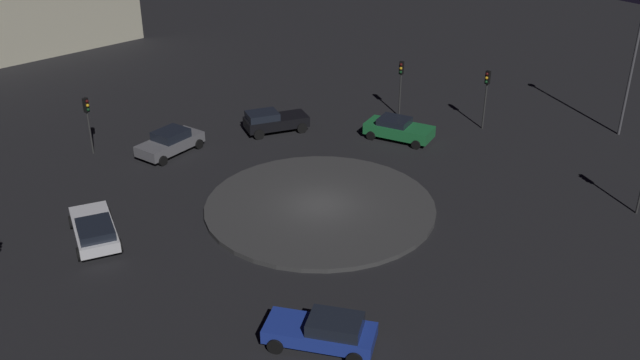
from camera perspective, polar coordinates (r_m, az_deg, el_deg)
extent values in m
plane|color=black|center=(38.32, 0.00, -2.31)|extent=(118.44, 118.44, 0.00)
cylinder|color=#383838|center=(38.26, 0.00, -2.15)|extent=(12.51, 12.51, 0.25)
cube|color=black|center=(47.90, -3.55, 4.73)|extent=(4.53, 2.86, 0.68)
cube|color=black|center=(47.42, -4.69, 5.21)|extent=(2.40, 2.07, 0.47)
cylinder|color=black|center=(49.25, -2.18, 4.96)|extent=(0.74, 0.40, 0.70)
cylinder|color=black|center=(47.69, -1.47, 4.23)|extent=(0.74, 0.40, 0.70)
cylinder|color=black|center=(48.43, -5.57, 4.46)|extent=(0.74, 0.40, 0.70)
cylinder|color=black|center=(46.84, -4.96, 3.70)|extent=(0.74, 0.40, 0.70)
cube|color=#1E7238|center=(46.82, 6.41, 4.04)|extent=(3.53, 4.78, 0.73)
cube|color=black|center=(46.73, 6.04, 4.76)|extent=(2.31, 2.46, 0.40)
cylinder|color=black|center=(47.27, 8.59, 3.64)|extent=(0.45, 0.64, 0.60)
cylinder|color=black|center=(45.65, 7.78, 2.84)|extent=(0.45, 0.64, 0.60)
cylinder|color=black|center=(48.31, 5.07, 4.36)|extent=(0.45, 0.64, 0.60)
cylinder|color=black|center=(46.73, 4.15, 3.61)|extent=(0.45, 0.64, 0.60)
cube|color=#1E38A5|center=(28.59, -0.01, -12.26)|extent=(4.10, 4.50, 0.57)
cube|color=black|center=(28.14, 1.24, -11.58)|extent=(2.51, 2.59, 0.52)
cylinder|color=black|center=(28.47, -3.62, -13.25)|extent=(0.58, 0.65, 0.66)
cylinder|color=black|center=(29.75, -2.62, -11.19)|extent=(0.58, 0.65, 0.66)
cylinder|color=black|center=(27.87, 2.80, -14.28)|extent=(0.58, 0.65, 0.66)
cylinder|color=black|center=(29.17, 3.49, -12.11)|extent=(0.58, 0.65, 0.66)
cube|color=slate|center=(45.51, -12.02, 2.88)|extent=(4.68, 3.07, 0.66)
cube|color=black|center=(45.36, -11.97, 3.62)|extent=(2.38, 2.16, 0.54)
cylinder|color=black|center=(47.23, -11.39, 3.41)|extent=(0.67, 0.40, 0.63)
cylinder|color=black|center=(45.96, -9.77, 2.89)|extent=(0.67, 0.40, 0.63)
cylinder|color=black|center=(45.38, -14.21, 2.11)|extent=(0.67, 0.40, 0.63)
cylinder|color=black|center=(44.06, -12.60, 1.53)|extent=(0.67, 0.40, 0.63)
cube|color=white|center=(36.99, -17.80, -3.79)|extent=(2.89, 4.90, 0.55)
cube|color=black|center=(35.93, -17.71, -3.81)|extent=(2.13, 2.55, 0.44)
cylinder|color=black|center=(38.53, -19.45, -3.24)|extent=(0.37, 0.71, 0.67)
cylinder|color=black|center=(38.62, -16.70, -2.73)|extent=(0.37, 0.71, 0.67)
cylinder|color=black|center=(35.66, -18.88, -5.70)|extent=(0.37, 0.71, 0.67)
cylinder|color=black|center=(35.76, -15.90, -5.13)|extent=(0.37, 0.71, 0.67)
cylinder|color=#2D2D2D|center=(49.22, 13.16, 5.81)|extent=(0.12, 0.12, 3.20)
cube|color=black|center=(48.55, 13.41, 8.06)|extent=(0.26, 0.33, 0.90)
sphere|color=#3F0C0C|center=(48.35, 13.35, 8.33)|extent=(0.20, 0.20, 0.20)
sphere|color=yellow|center=(48.43, 13.32, 8.03)|extent=(0.20, 0.20, 0.20)
sphere|color=#0F3819|center=(48.51, 13.28, 7.73)|extent=(0.20, 0.20, 0.20)
cylinder|color=#2D2D2D|center=(50.40, 6.48, 6.81)|extent=(0.12, 0.12, 3.14)
cube|color=black|center=(49.76, 6.60, 9.00)|extent=(0.34, 0.37, 0.90)
sphere|color=#3F0C0C|center=(49.54, 6.57, 9.25)|extent=(0.20, 0.20, 0.20)
sphere|color=yellow|center=(49.62, 6.55, 8.95)|extent=(0.20, 0.20, 0.20)
sphere|color=#0F3819|center=(49.71, 6.54, 8.66)|extent=(0.20, 0.20, 0.20)
cylinder|color=#2D2D2D|center=(46.48, -18.08, 3.64)|extent=(0.12, 0.12, 2.80)
cube|color=black|center=(45.83, -18.41, 5.77)|extent=(0.37, 0.33, 0.90)
sphere|color=#3F0C0C|center=(45.64, -18.32, 6.06)|extent=(0.20, 0.20, 0.20)
sphere|color=yellow|center=(45.73, -18.27, 5.74)|extent=(0.20, 0.20, 0.20)
sphere|color=#0F3819|center=(45.82, -18.23, 5.43)|extent=(0.20, 0.20, 0.20)
cylinder|color=#4C4C51|center=(50.26, 23.86, 8.03)|extent=(0.18, 0.18, 8.79)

